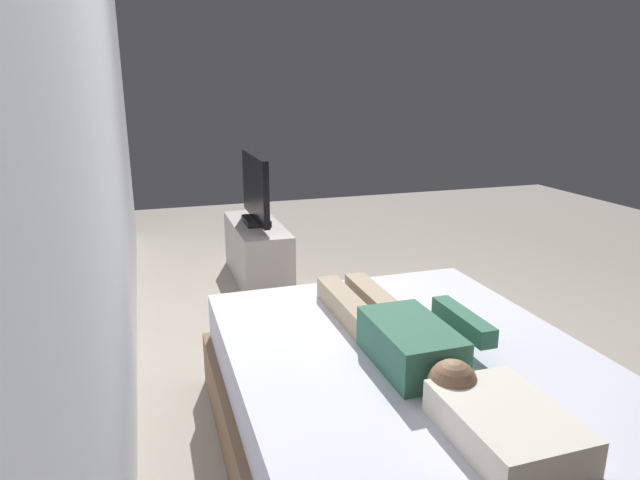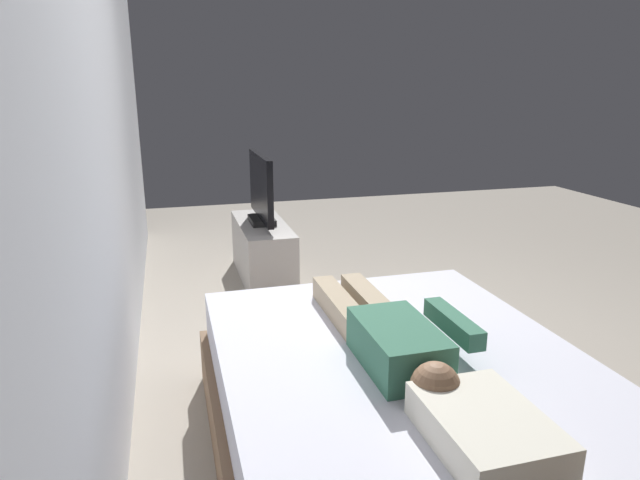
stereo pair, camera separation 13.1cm
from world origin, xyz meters
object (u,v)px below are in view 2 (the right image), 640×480
object	(u,v)px
pillow	(485,429)
person	(389,334)
bed	(399,409)
remote	(455,324)
tv_stand	(263,251)
tv	(261,190)

from	to	relation	value
pillow	person	xyz separation A→B (m)	(0.68, 0.05, 0.02)
pillow	bed	bearing A→B (deg)	0.00
remote	tv_stand	size ratio (longest dim) A/B	0.14
person	tv	xyz separation A→B (m)	(2.57, 0.11, 0.16)
bed	person	bearing A→B (deg)	58.57
tv_stand	tv	xyz separation A→B (m)	(-0.00, 0.00, 0.53)
person	remote	world-z (taller)	person
person	bed	bearing A→B (deg)	-121.43
bed	pillow	world-z (taller)	pillow
remote	tv_stand	distance (m)	2.49
tv	person	bearing A→B (deg)	-177.54
bed	remote	distance (m)	0.49
bed	tv_stand	size ratio (longest dim) A/B	1.77
tv	tv_stand	bearing A→B (deg)	0.00
remote	tv	xyz separation A→B (m)	(2.42, 0.52, 0.24)
pillow	remote	bearing A→B (deg)	-23.16
pillow	tv	distance (m)	3.27
person	tv	distance (m)	2.58
tv_stand	tv	bearing A→B (deg)	180.00
bed	tv_stand	bearing A→B (deg)	3.47
remote	person	bearing A→B (deg)	110.47
pillow	tv_stand	distance (m)	3.28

